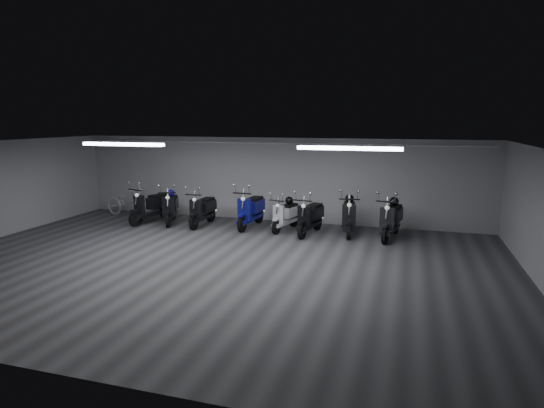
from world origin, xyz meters
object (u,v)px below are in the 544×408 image
(helmet_0, at_px, (350,199))
(helmet_1, at_px, (171,193))
(scooter_4, at_px, (251,205))
(bicycle, at_px, (127,199))
(scooter_0, at_px, (151,201))
(scooter_1, at_px, (170,203))
(helmet_2, at_px, (394,201))
(helmet_3, at_px, (289,200))
(scooter_9, at_px, (391,214))
(scooter_7, at_px, (310,212))
(scooter_6, at_px, (285,210))
(scooter_8, at_px, (349,210))
(scooter_3, at_px, (202,205))

(helmet_0, relative_size, helmet_1, 1.16)
(scooter_4, distance_m, bicycle, 4.71)
(scooter_0, height_order, helmet_1, scooter_0)
(scooter_1, height_order, helmet_2, scooter_1)
(scooter_4, relative_size, helmet_3, 8.01)
(scooter_1, bearing_deg, helmet_2, -18.61)
(helmet_1, xyz_separation_m, helmet_3, (4.05, 0.12, -0.07))
(scooter_9, distance_m, helmet_3, 3.13)
(scooter_4, xyz_separation_m, helmet_0, (3.06, 0.31, 0.29))
(scooter_9, height_order, helmet_2, scooter_9)
(scooter_9, bearing_deg, helmet_1, -171.29)
(scooter_9, relative_size, bicycle, 1.01)
(scooter_9, bearing_deg, scooter_1, -169.35)
(scooter_7, relative_size, helmet_0, 6.93)
(scooter_1, xyz_separation_m, scooter_6, (3.90, 0.13, -0.06))
(helmet_2, height_order, helmet_3, helmet_2)
(scooter_7, height_order, bicycle, scooter_7)
(scooter_0, bearing_deg, bicycle, 174.82)
(scooter_9, bearing_deg, bicycle, -172.28)
(scooter_1, bearing_deg, scooter_0, 168.77)
(scooter_4, distance_m, helmet_2, 4.38)
(helmet_0, bearing_deg, scooter_6, -169.11)
(scooter_4, height_order, helmet_3, scooter_4)
(scooter_6, relative_size, helmet_3, 6.81)
(helmet_1, height_order, helmet_3, helmet_1)
(scooter_8, distance_m, helmet_3, 1.89)
(helmet_3, bearing_deg, scooter_7, -32.87)
(scooter_9, bearing_deg, scooter_4, -171.69)
(bicycle, bearing_deg, scooter_0, -100.21)
(scooter_9, relative_size, helmet_2, 7.28)
(scooter_8, relative_size, helmet_0, 7.21)
(scooter_9, xyz_separation_m, bicycle, (-9.03, 0.43, -0.10))
(scooter_6, distance_m, helmet_2, 3.25)
(scooter_7, height_order, helmet_3, scooter_7)
(scooter_6, distance_m, helmet_0, 1.98)
(scooter_0, relative_size, scooter_6, 1.16)
(bicycle, bearing_deg, scooter_3, -85.62)
(helmet_2, xyz_separation_m, helmet_3, (-3.16, 0.06, -0.14))
(scooter_0, relative_size, helmet_0, 7.30)
(helmet_1, bearing_deg, helmet_3, 1.65)
(scooter_3, distance_m, helmet_0, 4.68)
(helmet_2, bearing_deg, helmet_1, -179.56)
(bicycle, bearing_deg, helmet_3, -77.81)
(scooter_0, height_order, scooter_9, scooter_9)
(scooter_7, relative_size, helmet_1, 8.03)
(scooter_4, xyz_separation_m, helmet_2, (4.37, 0.11, 0.31))
(scooter_3, xyz_separation_m, helmet_1, (-1.26, 0.27, 0.29))
(helmet_1, bearing_deg, scooter_9, -1.73)
(scooter_6, relative_size, helmet_2, 6.24)
(scooter_8, height_order, helmet_1, scooter_8)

